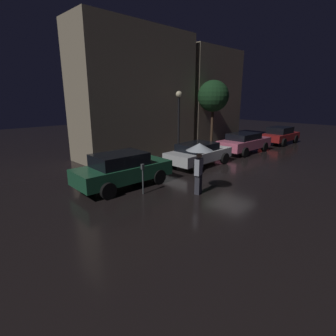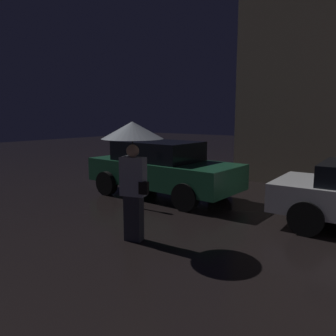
{
  "view_description": "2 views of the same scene",
  "coord_description": "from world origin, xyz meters",
  "px_view_note": "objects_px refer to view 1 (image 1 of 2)",
  "views": [
    {
      "loc": [
        -13.33,
        -8.13,
        3.95
      ],
      "look_at": [
        -5.6,
        -0.21,
        0.95
      ],
      "focal_mm": 28.0,
      "sensor_mm": 36.0,
      "label": 1
    },
    {
      "loc": [
        -1.21,
        -5.8,
        2.25
      ],
      "look_at": [
        -5.48,
        -0.12,
        1.13
      ],
      "focal_mm": 35.0,
      "sensor_mm": 36.0,
      "label": 2
    }
  ],
  "objects_px": {
    "parked_car_green": "(122,169)",
    "street_lamp_near": "(179,112)",
    "parked_car_white": "(199,153)",
    "pedestrian_with_umbrella": "(199,154)",
    "parked_car_red": "(280,135)",
    "parking_meter": "(143,176)",
    "parked_car_pink": "(244,142)"
  },
  "relations": [
    {
      "from": "parked_car_green",
      "to": "street_lamp_near",
      "type": "bearing_deg",
      "value": 23.55
    },
    {
      "from": "parked_car_green",
      "to": "parked_car_white",
      "type": "distance_m",
      "value": 5.47
    },
    {
      "from": "pedestrian_with_umbrella",
      "to": "parked_car_white",
      "type": "bearing_deg",
      "value": -157.12
    },
    {
      "from": "parked_car_red",
      "to": "parking_meter",
      "type": "xyz_separation_m",
      "value": [
        -16.31,
        -1.27,
        0.03
      ]
    },
    {
      "from": "parked_car_green",
      "to": "parking_meter",
      "type": "xyz_separation_m",
      "value": [
        0.04,
        -1.4,
        -0.01
      ]
    },
    {
      "from": "parked_car_pink",
      "to": "parked_car_red",
      "type": "height_order",
      "value": "parked_car_red"
    },
    {
      "from": "parked_car_pink",
      "to": "parking_meter",
      "type": "bearing_deg",
      "value": -170.77
    },
    {
      "from": "parked_car_white",
      "to": "parking_meter",
      "type": "relative_size",
      "value": 3.4
    },
    {
      "from": "parked_car_white",
      "to": "parking_meter",
      "type": "bearing_deg",
      "value": -166.87
    },
    {
      "from": "parked_car_red",
      "to": "pedestrian_with_umbrella",
      "type": "xyz_separation_m",
      "value": [
        -14.64,
        -2.87,
        0.94
      ]
    },
    {
      "from": "parked_car_red",
      "to": "parking_meter",
      "type": "distance_m",
      "value": 16.36
    },
    {
      "from": "parking_meter",
      "to": "parked_car_red",
      "type": "bearing_deg",
      "value": 4.45
    },
    {
      "from": "parked_car_green",
      "to": "street_lamp_near",
      "type": "relative_size",
      "value": 1.03
    },
    {
      "from": "parked_car_green",
      "to": "parking_meter",
      "type": "relative_size",
      "value": 3.44
    },
    {
      "from": "parked_car_pink",
      "to": "street_lamp_near",
      "type": "height_order",
      "value": "street_lamp_near"
    },
    {
      "from": "parked_car_green",
      "to": "parking_meter",
      "type": "distance_m",
      "value": 1.4
    },
    {
      "from": "parked_car_pink",
      "to": "parking_meter",
      "type": "relative_size",
      "value": 3.59
    },
    {
      "from": "parked_car_red",
      "to": "pedestrian_with_umbrella",
      "type": "bearing_deg",
      "value": -167.44
    },
    {
      "from": "parked_car_pink",
      "to": "street_lamp_near",
      "type": "distance_m",
      "value": 5.55
    },
    {
      "from": "parked_car_green",
      "to": "pedestrian_with_umbrella",
      "type": "height_order",
      "value": "pedestrian_with_umbrella"
    },
    {
      "from": "parked_car_white",
      "to": "parked_car_pink",
      "type": "bearing_deg",
      "value": -1.67
    },
    {
      "from": "parking_meter",
      "to": "pedestrian_with_umbrella",
      "type": "bearing_deg",
      "value": -43.84
    },
    {
      "from": "street_lamp_near",
      "to": "parked_car_pink",
      "type": "bearing_deg",
      "value": -28.27
    },
    {
      "from": "pedestrian_with_umbrella",
      "to": "parking_meter",
      "type": "xyz_separation_m",
      "value": [
        -1.67,
        1.6,
        -0.91
      ]
    },
    {
      "from": "parked_car_green",
      "to": "street_lamp_near",
      "type": "height_order",
      "value": "street_lamp_near"
    },
    {
      "from": "parked_car_red",
      "to": "parking_meter",
      "type": "relative_size",
      "value": 3.14
    },
    {
      "from": "parked_car_white",
      "to": "parked_car_red",
      "type": "height_order",
      "value": "parked_car_red"
    },
    {
      "from": "pedestrian_with_umbrella",
      "to": "street_lamp_near",
      "type": "distance_m",
      "value": 7.27
    },
    {
      "from": "street_lamp_near",
      "to": "parking_meter",
      "type": "bearing_deg",
      "value": -148.06
    },
    {
      "from": "parked_car_green",
      "to": "parked_car_white",
      "type": "bearing_deg",
      "value": 2.56
    },
    {
      "from": "parked_car_pink",
      "to": "pedestrian_with_umbrella",
      "type": "bearing_deg",
      "value": -159.81
    },
    {
      "from": "parked_car_green",
      "to": "pedestrian_with_umbrella",
      "type": "relative_size",
      "value": 2.06
    }
  ]
}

